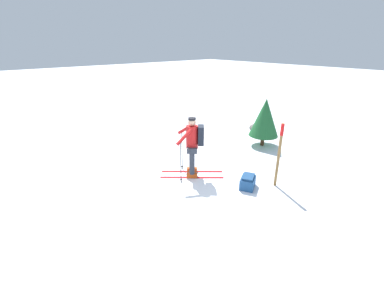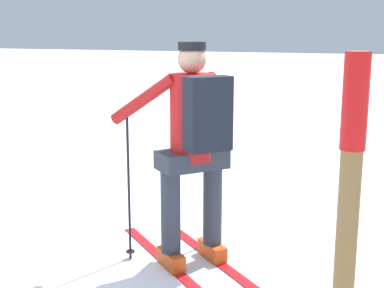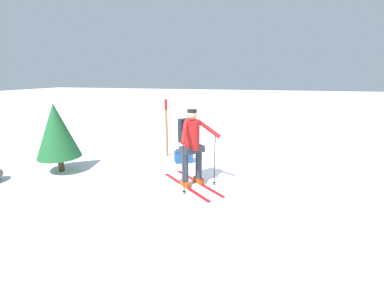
% 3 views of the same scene
% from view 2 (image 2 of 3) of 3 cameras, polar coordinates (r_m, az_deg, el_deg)
% --- Properties ---
extents(skier, '(1.53, 1.66, 1.72)m').
position_cam_2_polar(skier, '(4.00, 0.16, 0.29)').
color(skier, red).
rests_on(skier, ground_plane).
extents(trail_marker, '(0.08, 0.08, 1.74)m').
position_cam_2_polar(trail_marker, '(1.93, 15.94, -12.84)').
color(trail_marker, olive).
rests_on(trail_marker, ground_plane).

